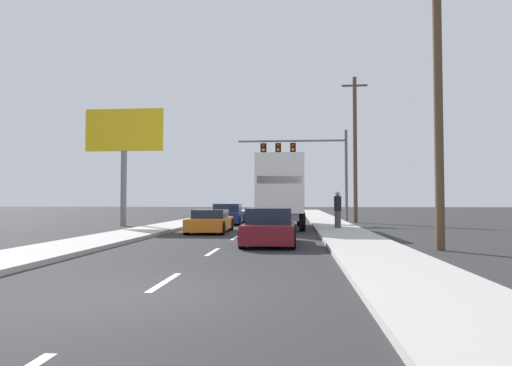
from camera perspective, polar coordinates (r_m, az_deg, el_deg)
ground_plane at (r=32.35m, az=0.58°, el=-5.01°), size 140.00×140.00×0.00m
sidewalk_right at (r=27.35m, az=9.79°, el=-5.34°), size 2.43×80.00×0.14m
sidewalk_left at (r=28.21m, az=-9.96°, el=-5.24°), size 2.43×80.00×0.14m
lane_markings at (r=28.56m, az=-0.02°, el=-5.37°), size 0.14×52.00×0.01m
car_navy at (r=29.32m, az=-3.67°, el=-4.10°), size 2.11×4.29×1.34m
car_orange at (r=21.94m, az=-5.87°, el=-4.97°), size 1.93×4.37×1.11m
box_truck at (r=24.71m, az=3.18°, el=-0.86°), size 2.65×8.37×3.83m
car_maroon at (r=15.82m, az=1.77°, el=-5.78°), size 1.84×4.04×1.30m
traffic_signal_mast at (r=31.94m, az=5.13°, el=3.63°), size 7.81×0.69×6.58m
utility_pole_near at (r=15.39m, az=22.38°, el=8.89°), size 1.80×0.28×8.72m
utility_pole_mid at (r=32.19m, az=12.61°, el=4.48°), size 1.80×0.28×10.32m
roadside_billboard at (r=28.49m, az=-16.58°, el=5.18°), size 4.86×0.36×7.18m
pedestrian_near_corner at (r=23.45m, az=10.46°, el=-3.37°), size 0.38×0.38×1.89m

